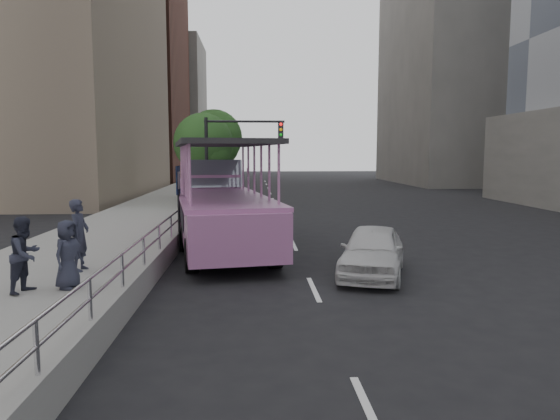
{
  "coord_description": "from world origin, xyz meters",
  "views": [
    {
      "loc": [
        -0.49,
        -13.95,
        3.34
      ],
      "look_at": [
        0.38,
        1.92,
        1.53
      ],
      "focal_mm": 32.0,
      "sensor_mm": 36.0,
      "label": 1
    }
  ],
  "objects_px": {
    "car": "(372,251)",
    "street_tree_near": "(205,145)",
    "traffic_signal": "(229,150)",
    "parking_sign": "(179,199)",
    "pedestrian_mid": "(25,254)",
    "street_tree_far": "(216,140)",
    "pedestrian_near": "(80,235)",
    "pedestrian_far": "(68,254)",
    "duck_boat": "(218,207)"
  },
  "relations": [
    {
      "from": "pedestrian_mid",
      "to": "parking_sign",
      "type": "distance_m",
      "value": 6.47
    },
    {
      "from": "pedestrian_near",
      "to": "street_tree_near",
      "type": "height_order",
      "value": "street_tree_near"
    },
    {
      "from": "duck_boat",
      "to": "pedestrian_far",
      "type": "relative_size",
      "value": 7.4
    },
    {
      "from": "traffic_signal",
      "to": "car",
      "type": "bearing_deg",
      "value": -71.15
    },
    {
      "from": "pedestrian_near",
      "to": "parking_sign",
      "type": "relative_size",
      "value": 0.64
    },
    {
      "from": "traffic_signal",
      "to": "pedestrian_mid",
      "type": "bearing_deg",
      "value": -103.72
    },
    {
      "from": "duck_boat",
      "to": "street_tree_far",
      "type": "bearing_deg",
      "value": 94.31
    },
    {
      "from": "duck_boat",
      "to": "street_tree_far",
      "type": "distance_m",
      "value": 17.79
    },
    {
      "from": "car",
      "to": "traffic_signal",
      "type": "relative_size",
      "value": 0.77
    },
    {
      "from": "duck_boat",
      "to": "pedestrian_mid",
      "type": "distance_m",
      "value": 8.23
    },
    {
      "from": "pedestrian_far",
      "to": "parking_sign",
      "type": "height_order",
      "value": "parking_sign"
    },
    {
      "from": "street_tree_near",
      "to": "duck_boat",
      "type": "bearing_deg",
      "value": -82.48
    },
    {
      "from": "car",
      "to": "pedestrian_mid",
      "type": "relative_size",
      "value": 2.39
    },
    {
      "from": "car",
      "to": "pedestrian_far",
      "type": "bearing_deg",
      "value": -146.33
    },
    {
      "from": "pedestrian_near",
      "to": "car",
      "type": "bearing_deg",
      "value": -84.83
    },
    {
      "from": "car",
      "to": "pedestrian_mid",
      "type": "xyz_separation_m",
      "value": [
        -8.26,
        -2.29,
        0.46
      ]
    },
    {
      "from": "street_tree_far",
      "to": "pedestrian_near",
      "type": "bearing_deg",
      "value": -94.7
    },
    {
      "from": "pedestrian_far",
      "to": "car",
      "type": "bearing_deg",
      "value": -52.51
    },
    {
      "from": "pedestrian_far",
      "to": "street_tree_near",
      "type": "xyz_separation_m",
      "value": [
        1.35,
        18.61,
        2.74
      ]
    },
    {
      "from": "car",
      "to": "pedestrian_mid",
      "type": "bearing_deg",
      "value": -146.13
    },
    {
      "from": "street_tree_near",
      "to": "pedestrian_far",
      "type": "bearing_deg",
      "value": -94.16
    },
    {
      "from": "traffic_signal",
      "to": "street_tree_far",
      "type": "height_order",
      "value": "street_tree_far"
    },
    {
      "from": "pedestrian_mid",
      "to": "pedestrian_far",
      "type": "distance_m",
      "value": 0.86
    },
    {
      "from": "pedestrian_mid",
      "to": "traffic_signal",
      "type": "height_order",
      "value": "traffic_signal"
    },
    {
      "from": "pedestrian_near",
      "to": "pedestrian_far",
      "type": "relative_size",
      "value": 1.19
    },
    {
      "from": "traffic_signal",
      "to": "parking_sign",
      "type": "bearing_deg",
      "value": -97.75
    },
    {
      "from": "pedestrian_near",
      "to": "street_tree_near",
      "type": "relative_size",
      "value": 0.33
    },
    {
      "from": "traffic_signal",
      "to": "street_tree_near",
      "type": "relative_size",
      "value": 0.91
    },
    {
      "from": "duck_boat",
      "to": "car",
      "type": "relative_size",
      "value": 2.88
    },
    {
      "from": "duck_boat",
      "to": "pedestrian_near",
      "type": "bearing_deg",
      "value": -120.86
    },
    {
      "from": "car",
      "to": "street_tree_near",
      "type": "xyz_separation_m",
      "value": [
        -6.09,
        16.57,
        3.13
      ]
    },
    {
      "from": "duck_boat",
      "to": "parking_sign",
      "type": "bearing_deg",
      "value": -130.5
    },
    {
      "from": "duck_boat",
      "to": "street_tree_near",
      "type": "distance_m",
      "value": 11.86
    },
    {
      "from": "street_tree_far",
      "to": "street_tree_near",
      "type": "bearing_deg",
      "value": -91.91
    },
    {
      "from": "duck_boat",
      "to": "parking_sign",
      "type": "xyz_separation_m",
      "value": [
        -1.21,
        -1.42,
        0.43
      ]
    },
    {
      "from": "traffic_signal",
      "to": "duck_boat",
      "type": "bearing_deg",
      "value": -90.56
    },
    {
      "from": "car",
      "to": "parking_sign",
      "type": "bearing_deg",
      "value": 166.13
    },
    {
      "from": "traffic_signal",
      "to": "street_tree_near",
      "type": "height_order",
      "value": "street_tree_near"
    },
    {
      "from": "pedestrian_near",
      "to": "parking_sign",
      "type": "distance_m",
      "value": 4.44
    },
    {
      "from": "pedestrian_near",
      "to": "pedestrian_mid",
      "type": "relative_size",
      "value": 1.11
    },
    {
      "from": "traffic_signal",
      "to": "street_tree_near",
      "type": "xyz_separation_m",
      "value": [
        -1.6,
        3.43,
        0.32
      ]
    },
    {
      "from": "car",
      "to": "street_tree_near",
      "type": "relative_size",
      "value": 0.7
    },
    {
      "from": "traffic_signal",
      "to": "street_tree_far",
      "type": "xyz_separation_m",
      "value": [
        -1.4,
        9.43,
        0.81
      ]
    },
    {
      "from": "pedestrian_near",
      "to": "traffic_signal",
      "type": "relative_size",
      "value": 0.36
    },
    {
      "from": "pedestrian_far",
      "to": "street_tree_far",
      "type": "height_order",
      "value": "street_tree_far"
    },
    {
      "from": "pedestrian_far",
      "to": "parking_sign",
      "type": "bearing_deg",
      "value": 5.91
    },
    {
      "from": "pedestrian_mid",
      "to": "parking_sign",
      "type": "height_order",
      "value": "parking_sign"
    },
    {
      "from": "car",
      "to": "street_tree_far",
      "type": "distance_m",
      "value": 23.61
    },
    {
      "from": "parking_sign",
      "to": "duck_boat",
      "type": "bearing_deg",
      "value": 49.5
    },
    {
      "from": "parking_sign",
      "to": "pedestrian_near",
      "type": "bearing_deg",
      "value": -116.78
    }
  ]
}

